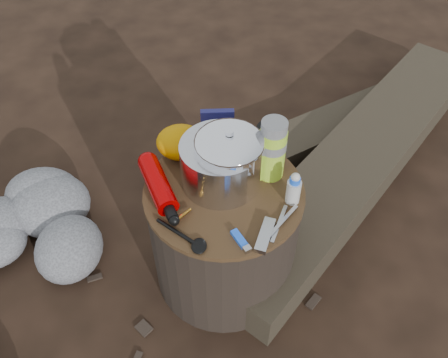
{
  "coord_description": "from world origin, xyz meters",
  "views": [
    {
      "loc": [
        0.02,
        -0.92,
        1.47
      ],
      "look_at": [
        0.0,
        0.0,
        0.48
      ],
      "focal_mm": 38.32,
      "sensor_mm": 36.0,
      "label": 1
    }
  ],
  "objects_px": {
    "camping_pot": "(229,159)",
    "thermos": "(272,149)",
    "fuel_bottle": "(158,184)",
    "travel_mug": "(270,146)",
    "stump": "(224,235)",
    "log_main": "(361,158)"
  },
  "relations": [
    {
      "from": "travel_mug",
      "to": "thermos",
      "type": "bearing_deg",
      "value": -89.27
    },
    {
      "from": "log_main",
      "to": "thermos",
      "type": "relative_size",
      "value": 8.96
    },
    {
      "from": "stump",
      "to": "fuel_bottle",
      "type": "relative_size",
      "value": 1.82
    },
    {
      "from": "fuel_bottle",
      "to": "thermos",
      "type": "bearing_deg",
      "value": -10.33
    },
    {
      "from": "log_main",
      "to": "camping_pot",
      "type": "xyz_separation_m",
      "value": [
        -0.54,
        -0.48,
        0.45
      ]
    },
    {
      "from": "stump",
      "to": "log_main",
      "type": "xyz_separation_m",
      "value": [
        0.56,
        0.51,
        -0.14
      ]
    },
    {
      "from": "thermos",
      "to": "fuel_bottle",
      "type": "bearing_deg",
      "value": -165.87
    },
    {
      "from": "fuel_bottle",
      "to": "thermos",
      "type": "relative_size",
      "value": 1.31
    },
    {
      "from": "camping_pot",
      "to": "thermos",
      "type": "bearing_deg",
      "value": 18.12
    },
    {
      "from": "camping_pot",
      "to": "fuel_bottle",
      "type": "relative_size",
      "value": 0.74
    },
    {
      "from": "camping_pot",
      "to": "travel_mug",
      "type": "relative_size",
      "value": 1.46
    },
    {
      "from": "thermos",
      "to": "travel_mug",
      "type": "bearing_deg",
      "value": 90.73
    },
    {
      "from": "camping_pot",
      "to": "thermos",
      "type": "distance_m",
      "value": 0.13
    },
    {
      "from": "stump",
      "to": "log_main",
      "type": "height_order",
      "value": "stump"
    },
    {
      "from": "camping_pot",
      "to": "thermos",
      "type": "height_order",
      "value": "thermos"
    },
    {
      "from": "stump",
      "to": "fuel_bottle",
      "type": "bearing_deg",
      "value": -177.51
    },
    {
      "from": "fuel_bottle",
      "to": "travel_mug",
      "type": "bearing_deg",
      "value": -2.29
    },
    {
      "from": "log_main",
      "to": "thermos",
      "type": "bearing_deg",
      "value": -96.66
    },
    {
      "from": "fuel_bottle",
      "to": "travel_mug",
      "type": "height_order",
      "value": "travel_mug"
    },
    {
      "from": "camping_pot",
      "to": "travel_mug",
      "type": "distance_m",
      "value": 0.15
    },
    {
      "from": "stump",
      "to": "thermos",
      "type": "distance_m",
      "value": 0.35
    },
    {
      "from": "stump",
      "to": "thermos",
      "type": "bearing_deg",
      "value": 28.39
    }
  ]
}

